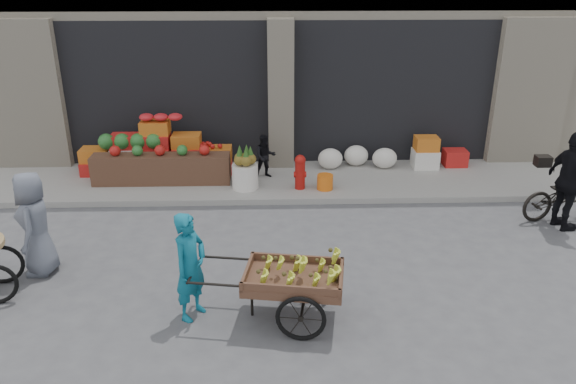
{
  "coord_description": "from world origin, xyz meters",
  "views": [
    {
      "loc": [
        -0.22,
        -6.91,
        4.42
      ],
      "look_at": [
        0.03,
        1.02,
        1.1
      ],
      "focal_mm": 35.0,
      "sensor_mm": 36.0,
      "label": 1
    }
  ],
  "objects_px": {
    "cyclist": "(570,181)",
    "vendor_woman": "(190,266)",
    "vendor_grey": "(35,224)",
    "seated_person": "(265,156)",
    "fire_hydrant": "(300,171)",
    "orange_bucket": "(325,182)",
    "pineapple_bin": "(245,176)",
    "banana_cart": "(290,275)",
    "bicycle": "(566,195)"
  },
  "relations": [
    {
      "from": "cyclist",
      "to": "vendor_woman",
      "type": "bearing_deg",
      "value": 99.73
    },
    {
      "from": "vendor_grey",
      "to": "seated_person",
      "type": "bearing_deg",
      "value": 130.56
    },
    {
      "from": "fire_hydrant",
      "to": "vendor_woman",
      "type": "relative_size",
      "value": 0.48
    },
    {
      "from": "orange_bucket",
      "to": "cyclist",
      "type": "xyz_separation_m",
      "value": [
        4.05,
        -1.64,
        0.61
      ]
    },
    {
      "from": "cyclist",
      "to": "vendor_grey",
      "type": "bearing_deg",
      "value": 86.26
    },
    {
      "from": "seated_person",
      "to": "vendor_woman",
      "type": "xyz_separation_m",
      "value": [
        -0.93,
        -4.77,
        0.16
      ]
    },
    {
      "from": "fire_hydrant",
      "to": "vendor_grey",
      "type": "relative_size",
      "value": 0.44
    },
    {
      "from": "pineapple_bin",
      "to": "vendor_grey",
      "type": "height_order",
      "value": "vendor_grey"
    },
    {
      "from": "seated_person",
      "to": "banana_cart",
      "type": "distance_m",
      "value": 4.9
    },
    {
      "from": "fire_hydrant",
      "to": "seated_person",
      "type": "xyz_separation_m",
      "value": [
        -0.7,
        0.65,
        0.08
      ]
    },
    {
      "from": "seated_person",
      "to": "cyclist",
      "type": "height_order",
      "value": "cyclist"
    },
    {
      "from": "vendor_woman",
      "to": "bicycle",
      "type": "distance_m",
      "value": 6.99
    },
    {
      "from": "banana_cart",
      "to": "vendor_woman",
      "type": "xyz_separation_m",
      "value": [
        -1.29,
        0.11,
        0.09
      ]
    },
    {
      "from": "orange_bucket",
      "to": "bicycle",
      "type": "bearing_deg",
      "value": -16.23
    },
    {
      "from": "banana_cart",
      "to": "cyclist",
      "type": "relative_size",
      "value": 1.27
    },
    {
      "from": "orange_bucket",
      "to": "vendor_woman",
      "type": "relative_size",
      "value": 0.21
    },
    {
      "from": "bicycle",
      "to": "cyclist",
      "type": "distance_m",
      "value": 0.62
    },
    {
      "from": "seated_person",
      "to": "bicycle",
      "type": "distance_m",
      "value": 5.78
    },
    {
      "from": "pineapple_bin",
      "to": "seated_person",
      "type": "height_order",
      "value": "seated_person"
    },
    {
      "from": "seated_person",
      "to": "vendor_woman",
      "type": "relative_size",
      "value": 0.62
    },
    {
      "from": "pineapple_bin",
      "to": "fire_hydrant",
      "type": "height_order",
      "value": "fire_hydrant"
    },
    {
      "from": "vendor_grey",
      "to": "bicycle",
      "type": "bearing_deg",
      "value": 94.38
    },
    {
      "from": "fire_hydrant",
      "to": "bicycle",
      "type": "distance_m",
      "value": 4.92
    },
    {
      "from": "vendor_grey",
      "to": "cyclist",
      "type": "relative_size",
      "value": 0.91
    },
    {
      "from": "pineapple_bin",
      "to": "vendor_woman",
      "type": "relative_size",
      "value": 0.35
    },
    {
      "from": "bicycle",
      "to": "cyclist",
      "type": "xyz_separation_m",
      "value": [
        -0.2,
        -0.4,
        0.43
      ]
    },
    {
      "from": "bicycle",
      "to": "orange_bucket",
      "type": "bearing_deg",
      "value": 61.97
    },
    {
      "from": "vendor_woman",
      "to": "bicycle",
      "type": "bearing_deg",
      "value": -35.68
    },
    {
      "from": "orange_bucket",
      "to": "seated_person",
      "type": "bearing_deg",
      "value": 149.74
    },
    {
      "from": "vendor_woman",
      "to": "vendor_grey",
      "type": "relative_size",
      "value": 0.93
    },
    {
      "from": "vendor_woman",
      "to": "banana_cart",
      "type": "bearing_deg",
      "value": -64.44
    },
    {
      "from": "fire_hydrant",
      "to": "vendor_grey",
      "type": "distance_m",
      "value": 5.0
    },
    {
      "from": "orange_bucket",
      "to": "fire_hydrant",
      "type": "bearing_deg",
      "value": 174.29
    },
    {
      "from": "pineapple_bin",
      "to": "vendor_grey",
      "type": "distance_m",
      "value": 4.21
    },
    {
      "from": "vendor_woman",
      "to": "vendor_grey",
      "type": "bearing_deg",
      "value": 93.75
    },
    {
      "from": "pineapple_bin",
      "to": "cyclist",
      "type": "height_order",
      "value": "cyclist"
    },
    {
      "from": "pineapple_bin",
      "to": "cyclist",
      "type": "bearing_deg",
      "value": -17.09
    },
    {
      "from": "cyclist",
      "to": "bicycle",
      "type": "bearing_deg",
      "value": -38.37
    },
    {
      "from": "fire_hydrant",
      "to": "cyclist",
      "type": "distance_m",
      "value": 4.87
    },
    {
      "from": "banana_cart",
      "to": "bicycle",
      "type": "xyz_separation_m",
      "value": [
        5.09,
        2.95,
        -0.2
      ]
    },
    {
      "from": "seated_person",
      "to": "pineapple_bin",
      "type": "bearing_deg",
      "value": -133.69
    },
    {
      "from": "fire_hydrant",
      "to": "orange_bucket",
      "type": "relative_size",
      "value": 2.22
    },
    {
      "from": "pineapple_bin",
      "to": "fire_hydrant",
      "type": "distance_m",
      "value": 1.11
    },
    {
      "from": "fire_hydrant",
      "to": "bicycle",
      "type": "bearing_deg",
      "value": -15.16
    },
    {
      "from": "fire_hydrant",
      "to": "seated_person",
      "type": "height_order",
      "value": "seated_person"
    },
    {
      "from": "orange_bucket",
      "to": "bicycle",
      "type": "height_order",
      "value": "bicycle"
    },
    {
      "from": "pineapple_bin",
      "to": "seated_person",
      "type": "bearing_deg",
      "value": 56.31
    },
    {
      "from": "banana_cart",
      "to": "pineapple_bin",
      "type": "bearing_deg",
      "value": 108.94
    },
    {
      "from": "pineapple_bin",
      "to": "bicycle",
      "type": "bearing_deg",
      "value": -12.87
    },
    {
      "from": "banana_cart",
      "to": "seated_person",
      "type": "bearing_deg",
      "value": 103.1
    }
  ]
}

